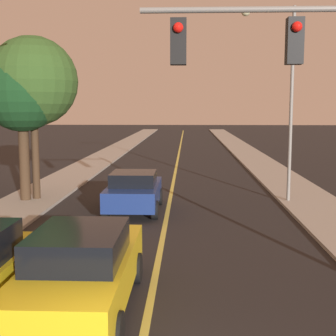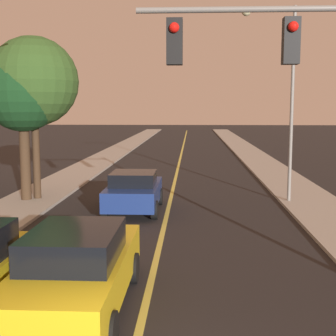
% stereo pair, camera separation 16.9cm
% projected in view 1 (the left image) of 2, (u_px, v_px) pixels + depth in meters
% --- Properties ---
extents(road_surface, '(8.91, 80.00, 0.01)m').
position_uv_depth(road_surface, '(179.00, 151.00, 41.32)').
color(road_surface, black).
rests_on(road_surface, ground).
extents(sidewalk_left, '(2.50, 80.00, 0.12)m').
position_uv_depth(sidewalk_left, '(115.00, 150.00, 41.54)').
color(sidewalk_left, '#9E998E').
rests_on(sidewalk_left, ground).
extents(sidewalk_right, '(2.50, 80.00, 0.12)m').
position_uv_depth(sidewalk_right, '(244.00, 151.00, 41.07)').
color(sidewalk_right, '#9E998E').
rests_on(sidewalk_right, ground).
extents(car_near_lane_front, '(1.93, 4.79, 1.63)m').
position_uv_depth(car_near_lane_front, '(82.00, 269.00, 8.74)').
color(car_near_lane_front, gold).
rests_on(car_near_lane_front, ground).
extents(car_near_lane_second, '(1.94, 3.96, 1.50)m').
position_uv_depth(car_near_lane_second, '(134.00, 191.00, 17.30)').
color(car_near_lane_second, navy).
rests_on(car_near_lane_second, ground).
extents(traffic_signal_mast, '(5.18, 0.42, 5.87)m').
position_uv_depth(traffic_signal_mast, '(310.00, 82.00, 9.28)').
color(traffic_signal_mast, slate).
rests_on(traffic_signal_mast, ground).
extents(streetlamp_right, '(2.11, 0.36, 7.60)m').
position_uv_depth(streetlamp_right, '(280.00, 78.00, 18.30)').
color(streetlamp_right, slate).
rests_on(streetlamp_right, ground).
extents(tree_left_near, '(3.16, 3.16, 5.92)m').
position_uv_depth(tree_left_near, '(22.00, 93.00, 18.49)').
color(tree_left_near, '#3D2B1C').
rests_on(tree_left_near, ground).
extents(tree_left_far, '(3.59, 3.59, 6.56)m').
position_uv_depth(tree_left_far, '(33.00, 82.00, 18.70)').
color(tree_left_far, '#3D2B1C').
rests_on(tree_left_far, ground).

